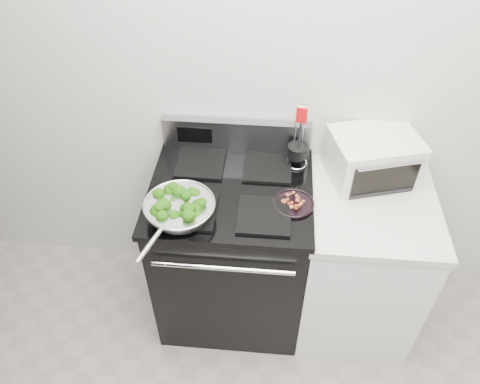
# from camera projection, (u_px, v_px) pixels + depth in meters

# --- Properties ---
(back_wall) EXTENTS (4.00, 0.02, 2.70)m
(back_wall) POSITION_uv_depth(u_px,v_px,m) (300.00, 81.00, 2.20)
(back_wall) COLOR silver
(back_wall) RESTS_ON ground
(gas_range) EXTENTS (0.79, 0.69, 1.13)m
(gas_range) POSITION_uv_depth(u_px,v_px,m) (232.00, 250.00, 2.56)
(gas_range) COLOR black
(gas_range) RESTS_ON floor
(counter) EXTENTS (0.62, 0.68, 0.92)m
(counter) POSITION_uv_depth(u_px,v_px,m) (357.00, 262.00, 2.53)
(counter) COLOR white
(counter) RESTS_ON floor
(skillet) EXTENTS (0.32, 0.50, 0.07)m
(skillet) POSITION_uv_depth(u_px,v_px,m) (179.00, 209.00, 2.07)
(skillet) COLOR silver
(skillet) RESTS_ON gas_range
(broccoli_pile) EXTENTS (0.25, 0.25, 0.09)m
(broccoli_pile) POSITION_uv_depth(u_px,v_px,m) (179.00, 205.00, 2.06)
(broccoli_pile) COLOR black
(broccoli_pile) RESTS_ON skillet
(bacon_plate) EXTENTS (0.19, 0.19, 0.04)m
(bacon_plate) POSITION_uv_depth(u_px,v_px,m) (294.00, 202.00, 2.15)
(bacon_plate) COLOR black
(bacon_plate) RESTS_ON gas_range
(utensil_holder) EXTENTS (0.11, 0.11, 0.34)m
(utensil_holder) POSITION_uv_depth(u_px,v_px,m) (297.00, 154.00, 2.34)
(utensil_holder) COLOR silver
(utensil_holder) RESTS_ON gas_range
(toaster_oven) EXTENTS (0.47, 0.41, 0.23)m
(toaster_oven) POSITION_uv_depth(u_px,v_px,m) (373.00, 157.00, 2.28)
(toaster_oven) COLOR silver
(toaster_oven) RESTS_ON counter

